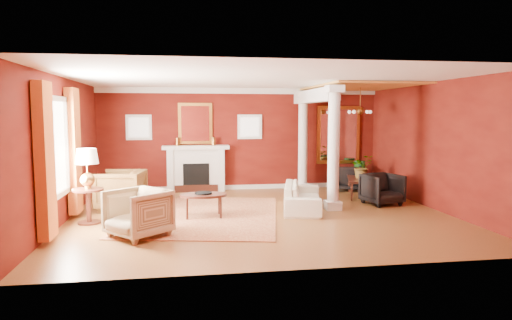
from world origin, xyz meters
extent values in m
plane|color=brown|center=(0.00, 0.00, 0.00)|extent=(8.00, 8.00, 0.00)
cube|color=maroon|center=(0.00, 3.50, 1.45)|extent=(8.00, 0.04, 2.90)
cube|color=maroon|center=(0.00, -3.50, 1.45)|extent=(8.00, 0.04, 2.90)
cube|color=maroon|center=(-4.00, 0.00, 1.45)|extent=(0.04, 7.00, 2.90)
cube|color=maroon|center=(4.00, 0.00, 1.45)|extent=(0.04, 7.00, 2.90)
cube|color=white|center=(0.00, 0.00, 2.90)|extent=(8.00, 7.00, 0.04)
cube|color=silver|center=(-1.30, 3.33, 0.60)|extent=(1.60, 0.34, 1.20)
cube|color=black|center=(-1.30, 3.16, 0.45)|extent=(0.72, 0.03, 0.70)
cube|color=black|center=(-1.30, 3.16, 0.10)|extent=(1.20, 0.05, 0.20)
cube|color=silver|center=(-1.30, 3.29, 1.24)|extent=(1.85, 0.42, 0.10)
cube|color=silver|center=(-2.00, 3.30, 0.60)|extent=(0.16, 0.40, 1.20)
cube|color=silver|center=(-0.60, 3.30, 0.60)|extent=(0.16, 0.40, 1.20)
cube|color=gold|center=(-1.30, 3.46, 1.90)|extent=(0.95, 0.06, 1.15)
cube|color=white|center=(-1.30, 3.42, 1.90)|extent=(0.78, 0.02, 0.98)
cube|color=silver|center=(-2.85, 3.47, 1.80)|extent=(0.70, 0.06, 0.70)
cube|color=white|center=(-2.85, 3.44, 1.80)|extent=(0.54, 0.02, 0.54)
cube|color=silver|center=(0.25, 3.47, 1.80)|extent=(0.70, 0.06, 0.70)
cube|color=white|center=(0.25, 3.44, 1.80)|extent=(0.54, 0.02, 0.54)
cube|color=white|center=(-3.98, -0.60, 1.55)|extent=(0.03, 1.30, 1.70)
cube|color=silver|center=(-3.95, -1.30, 1.55)|extent=(0.08, 0.10, 1.90)
cube|color=silver|center=(-3.95, 0.10, 1.55)|extent=(0.08, 0.10, 1.90)
cube|color=#C45B21|center=(-3.88, -1.60, 1.40)|extent=(0.18, 0.55, 2.60)
cube|color=#C45B21|center=(-3.88, 0.40, 1.40)|extent=(0.18, 0.55, 2.60)
cube|color=silver|center=(1.70, 0.30, 0.10)|extent=(0.34, 0.34, 0.20)
cylinder|color=silver|center=(1.70, 0.30, 1.45)|extent=(0.26, 0.26, 2.50)
cube|color=silver|center=(1.70, 0.30, 2.72)|extent=(0.36, 0.36, 0.16)
cube|color=silver|center=(1.70, 3.00, 0.10)|extent=(0.34, 0.34, 0.20)
cylinder|color=silver|center=(1.70, 3.00, 1.45)|extent=(0.26, 0.26, 2.50)
cube|color=silver|center=(1.70, 3.00, 2.72)|extent=(0.36, 0.36, 0.16)
cube|color=silver|center=(1.70, 1.90, 2.62)|extent=(0.30, 3.20, 0.32)
cube|color=gold|center=(2.85, 1.75, 2.87)|extent=(2.30, 3.40, 0.04)
cube|color=gold|center=(2.90, 3.46, 1.55)|extent=(1.30, 0.06, 1.70)
cube|color=white|center=(2.90, 3.42, 1.55)|extent=(1.10, 0.02, 1.50)
cylinder|color=#A27332|center=(2.90, 1.80, 2.58)|extent=(0.02, 0.02, 0.65)
sphere|color=#A27332|center=(2.90, 1.80, 2.25)|extent=(0.20, 0.20, 0.20)
sphere|color=#F2E5CD|center=(3.18, 1.80, 2.22)|extent=(0.09, 0.09, 0.09)
sphere|color=#F2E5CD|center=(2.99, 2.07, 2.22)|extent=(0.09, 0.09, 0.09)
sphere|color=#F2E5CD|center=(2.67, 1.96, 2.22)|extent=(0.09, 0.09, 0.09)
sphere|color=#F2E5CD|center=(2.67, 1.64, 2.22)|extent=(0.09, 0.09, 0.09)
sphere|color=#F2E5CD|center=(2.99, 1.53, 2.22)|extent=(0.09, 0.09, 0.09)
cube|color=silver|center=(0.00, 3.46, 2.82)|extent=(8.00, 0.08, 0.16)
cube|color=silver|center=(0.00, 3.46, 0.06)|extent=(8.00, 0.08, 0.12)
cube|color=maroon|center=(-1.20, 0.17, 0.01)|extent=(3.78, 4.57, 0.02)
imported|color=#F3EBCC|center=(1.04, 0.45, 0.40)|extent=(1.08, 2.11, 0.79)
imported|color=black|center=(-3.05, 1.04, 0.50)|extent=(1.05, 1.10, 1.00)
imported|color=tan|center=(-2.43, -1.39, 0.47)|extent=(1.24, 1.25, 0.94)
cylinder|color=black|center=(-1.23, -0.02, 0.47)|extent=(0.98, 0.98, 0.05)
cylinder|color=black|center=(-1.58, -0.24, 0.22)|extent=(0.05, 0.05, 0.44)
cylinder|color=black|center=(-0.89, -0.24, 0.22)|extent=(0.05, 0.05, 0.44)
cylinder|color=black|center=(-1.58, 0.20, 0.22)|extent=(0.05, 0.05, 0.44)
cylinder|color=black|center=(-0.89, 0.20, 0.22)|extent=(0.05, 0.05, 0.44)
imported|color=black|center=(-1.31, 0.01, 0.61)|extent=(0.17, 0.04, 0.23)
cylinder|color=black|center=(-3.50, -0.22, 0.02)|extent=(0.44, 0.44, 0.04)
cylinder|color=black|center=(-3.50, -0.22, 0.34)|extent=(0.10, 0.10, 0.68)
cylinder|color=black|center=(-3.50, -0.22, 0.68)|extent=(0.60, 0.60, 0.04)
sphere|color=#A27332|center=(-3.50, -0.22, 0.88)|extent=(0.28, 0.28, 0.28)
cylinder|color=#A27332|center=(-3.50, -0.22, 1.08)|extent=(0.03, 0.03, 0.30)
cone|color=#F2E5CD|center=(-3.50, -0.22, 1.34)|extent=(0.44, 0.44, 0.30)
imported|color=black|center=(3.03, 1.74, 0.39)|extent=(0.88, 1.47, 0.77)
imported|color=black|center=(3.06, 0.69, 0.41)|extent=(0.94, 0.90, 0.82)
imported|color=black|center=(2.97, 2.78, 0.39)|extent=(0.93, 0.89, 0.78)
sphere|color=#15441B|center=(3.40, 3.00, 0.16)|extent=(0.35, 0.35, 0.35)
cylinder|color=#15441B|center=(3.40, 3.00, 0.41)|extent=(0.31, 0.31, 0.82)
imported|color=#26591E|center=(2.98, 1.80, 1.01)|extent=(0.65, 0.70, 0.47)
camera|label=1|loc=(-1.60, -9.50, 2.16)|focal=32.00mm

